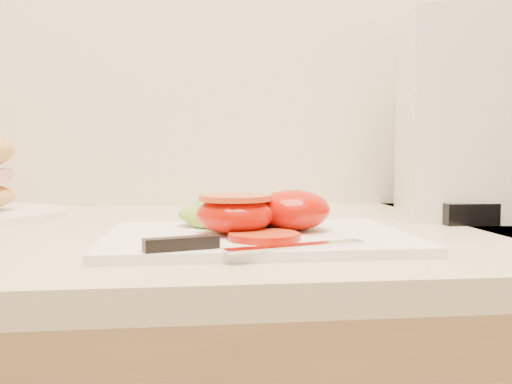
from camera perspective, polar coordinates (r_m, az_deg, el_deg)
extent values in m
cube|color=beige|center=(0.78, 8.30, -4.47)|extent=(3.92, 0.65, 0.03)
cube|color=white|center=(0.63, 0.11, -4.59)|extent=(0.33, 0.24, 0.01)
ellipsoid|color=#B71102|center=(0.65, 3.69, -1.80)|extent=(0.09, 0.09, 0.05)
ellipsoid|color=#B71102|center=(0.62, -2.13, -2.26)|extent=(0.09, 0.09, 0.04)
cylinder|color=#B72510|center=(0.62, -2.13, -0.58)|extent=(0.08, 0.08, 0.01)
cylinder|color=#D55821|center=(0.58, 0.83, -4.45)|extent=(0.07, 0.07, 0.01)
ellipsoid|color=#78B02E|center=(0.70, -1.67, -2.23)|extent=(0.16, 0.11, 0.03)
ellipsoid|color=#78B02E|center=(0.71, 1.64, -2.36)|extent=(0.12, 0.10, 0.02)
cube|color=silver|center=(0.54, 4.08, -5.43)|extent=(0.14, 0.06, 0.00)
cube|color=black|center=(0.53, -7.47, -5.13)|extent=(0.07, 0.04, 0.01)
cube|color=silver|center=(0.95, 20.56, 6.79)|extent=(0.26, 0.29, 0.30)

